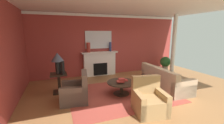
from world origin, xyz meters
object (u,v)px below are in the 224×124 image
(coffee_table, at_px, (121,85))
(vase_mantel_right, at_px, (110,47))
(mantel_mirror, at_px, (99,40))
(side_table, at_px, (59,82))
(fireplace, at_px, (100,64))
(armchair_facing_fireplace, at_px, (149,101))
(potted_plant, at_px, (165,63))
(vase_on_side_table, at_px, (63,68))
(sofa, at_px, (164,81))
(vase_mantel_left, at_px, (89,47))
(armchair_near_window, at_px, (76,92))
(table_lamp, at_px, (57,59))

(coffee_table, relative_size, vase_mantel_right, 2.17)
(mantel_mirror, relative_size, side_table, 1.91)
(fireplace, xyz_separation_m, armchair_facing_fireplace, (0.27, -3.90, -0.26))
(fireplace, height_order, coffee_table, fireplace)
(side_table, bearing_deg, potted_plant, 10.77)
(mantel_mirror, xyz_separation_m, vase_mantel_right, (0.55, -0.17, -0.35))
(armchair_facing_fireplace, bearing_deg, coffee_table, 98.44)
(coffee_table, xyz_separation_m, vase_on_side_table, (-1.89, 0.81, 0.60))
(mantel_mirror, xyz_separation_m, sofa, (1.83, -2.72, -1.49))
(fireplace, bearing_deg, potted_plant, -8.47)
(vase_mantel_left, relative_size, vase_mantel_right, 1.00)
(fireplace, height_order, mantel_mirror, mantel_mirror)
(armchair_near_window, relative_size, coffee_table, 0.95)
(table_lamp, height_order, vase_mantel_right, vase_mantel_right)
(fireplace, bearing_deg, armchair_near_window, -120.39)
(fireplace, xyz_separation_m, coffee_table, (0.07, -2.53, -0.23))
(potted_plant, bearing_deg, fireplace, 171.53)
(sofa, height_order, side_table, sofa)
(mantel_mirror, xyz_separation_m, side_table, (-1.97, -1.72, -1.38))
(side_table, bearing_deg, armchair_near_window, -64.47)
(sofa, bearing_deg, armchair_near_window, 179.40)
(potted_plant, bearing_deg, side_table, -169.23)
(vase_on_side_table, bearing_deg, potted_plant, 12.27)
(side_table, height_order, vase_on_side_table, vase_on_side_table)
(coffee_table, distance_m, table_lamp, 2.41)
(coffee_table, relative_size, potted_plant, 1.20)
(fireplace, height_order, armchair_facing_fireplace, fireplace)
(armchair_near_window, height_order, coffee_table, armchair_near_window)
(sofa, bearing_deg, vase_on_side_table, 166.36)
(fireplace, distance_m, vase_mantel_right, 1.03)
(vase_on_side_table, height_order, potted_plant, vase_on_side_table)
(vase_mantel_left, relative_size, vase_on_side_table, 1.00)
(fireplace, relative_size, mantel_mirror, 1.35)
(fireplace, relative_size, armchair_near_window, 1.89)
(armchair_facing_fireplace, relative_size, vase_on_side_table, 2.04)
(side_table, bearing_deg, table_lamp, 0.00)
(armchair_facing_fireplace, distance_m, vase_mantel_left, 4.09)
(armchair_facing_fireplace, xyz_separation_m, potted_plant, (3.34, 3.36, 0.19))
(vase_mantel_left, height_order, vase_mantel_right, vase_mantel_left)
(armchair_near_window, distance_m, vase_on_side_table, 1.10)
(fireplace, bearing_deg, vase_mantel_right, -5.14)
(vase_on_side_table, bearing_deg, armchair_near_window, -69.75)
(mantel_mirror, relative_size, vase_mantel_right, 2.89)
(coffee_table, distance_m, vase_mantel_left, 2.78)
(vase_mantel_right, relative_size, vase_on_side_table, 0.99)
(fireplace, height_order, table_lamp, table_lamp)
(vase_mantel_left, distance_m, vase_on_side_table, 2.16)
(armchair_near_window, height_order, table_lamp, table_lamp)
(armchair_facing_fireplace, bearing_deg, vase_mantel_left, 102.01)
(armchair_near_window, relative_size, vase_mantel_left, 2.05)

